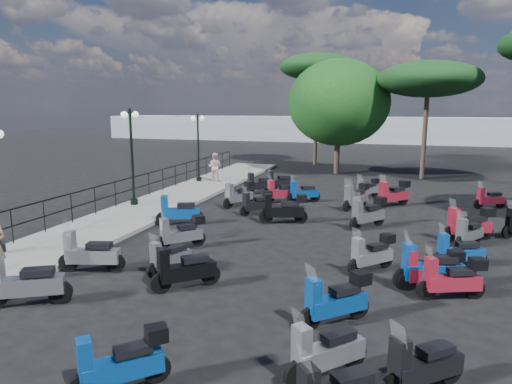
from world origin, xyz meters
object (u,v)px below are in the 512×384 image
(scooter_21, at_px, (468,234))
(scooter_32, at_px, (452,279))
(pine_2, at_px, (317,67))
(scooter_5, at_px, (260,184))
(lamp_post_1, at_px, (132,151))
(scooter_17, at_px, (367,189))
(scooter_2, at_px, (181,233))
(scooter_14, at_px, (372,254))
(scooter_18, at_px, (336,300))
(pedestrian_far, at_px, (215,167))
(scooter_22, at_px, (356,197))
(scooter_20, at_px, (430,269))
(broadleaf_tree, at_px, (339,103))
(scooter_13, at_px, (325,352))
(scooter_4, at_px, (239,195))
(scooter_3, at_px, (179,212))
(scooter_29, at_px, (489,199))
(lamp_post_2, at_px, (198,143))
(scooter_25, at_px, (432,270))
(scooter_0, at_px, (25,284))
(scooter_31, at_px, (279,182))
(scooter_6, at_px, (121,363))
(scooter_26, at_px, (458,253))
(scooter_8, at_px, (169,258))
(scooter_16, at_px, (284,209))
(scooter_9, at_px, (257,204))
(scooter_19, at_px, (422,366))
(scooter_11, at_px, (303,193))
(scooter_15, at_px, (368,214))
(pine_0, at_px, (428,79))
(scooter_23, at_px, (393,194))
(scooter_1, at_px, (90,254))
(scooter_27, at_px, (469,225))

(scooter_21, xyz_separation_m, scooter_32, (-0.91, -4.49, 0.06))
(pine_2, bearing_deg, scooter_5, -92.52)
(lamp_post_1, relative_size, scooter_17, 3.38)
(scooter_2, height_order, scooter_14, scooter_2)
(scooter_14, height_order, scooter_18, scooter_18)
(pedestrian_far, height_order, scooter_18, pedestrian_far)
(lamp_post_1, height_order, scooter_22, lamp_post_1)
(scooter_20, relative_size, broadleaf_tree, 0.24)
(scooter_2, height_order, pine_2, pine_2)
(scooter_13, bearing_deg, scooter_5, -26.13)
(scooter_2, bearing_deg, scooter_4, -43.83)
(scooter_3, distance_m, broadleaf_tree, 16.13)
(lamp_post_1, height_order, scooter_32, lamp_post_1)
(scooter_4, xyz_separation_m, scooter_20, (7.48, -7.35, -0.02))
(scooter_2, xyz_separation_m, scooter_29, (10.18, 9.08, -0.08))
(lamp_post_2, distance_m, scooter_2, 12.30)
(scooter_18, relative_size, scooter_25, 0.88)
(scooter_20, height_order, scooter_32, scooter_20)
(scooter_0, relative_size, scooter_14, 1.33)
(scooter_3, relative_size, scooter_31, 1.16)
(lamp_post_2, bearing_deg, scooter_6, -59.29)
(scooter_6, relative_size, scooter_13, 0.98)
(scooter_5, distance_m, scooter_26, 12.00)
(scooter_31, height_order, broadleaf_tree, broadleaf_tree)
(scooter_8, relative_size, scooter_16, 0.79)
(scooter_18, bearing_deg, scooter_32, -93.49)
(scooter_21, bearing_deg, scooter_17, -28.24)
(scooter_9, distance_m, scooter_16, 1.78)
(scooter_2, relative_size, scooter_32, 0.85)
(scooter_19, bearing_deg, scooter_8, 19.73)
(scooter_21, bearing_deg, lamp_post_1, 27.14)
(scooter_0, height_order, scooter_17, scooter_0)
(scooter_19, height_order, scooter_22, scooter_22)
(scooter_11, xyz_separation_m, scooter_15, (3.18, -3.68, 0.08))
(scooter_20, height_order, scooter_22, scooter_20)
(scooter_4, bearing_deg, scooter_21, -173.10)
(pedestrian_far, bearing_deg, scooter_20, 128.07)
(scooter_17, bearing_deg, scooter_26, 148.60)
(scooter_8, distance_m, scooter_16, 6.20)
(scooter_4, height_order, scooter_13, scooter_4)
(pine_2, bearing_deg, scooter_29, -52.17)
(scooter_19, bearing_deg, scooter_4, -9.66)
(scooter_26, height_order, scooter_32, scooter_32)
(scooter_5, distance_m, scooter_14, 11.36)
(scooter_4, xyz_separation_m, pine_0, (8.04, 10.79, 5.40))
(scooter_26, bearing_deg, pine_0, -21.43)
(scooter_3, bearing_deg, scooter_23, -75.84)
(scooter_18, distance_m, scooter_22, 10.92)
(pedestrian_far, xyz_separation_m, scooter_3, (2.28, -9.04, -0.46))
(scooter_1, bearing_deg, scooter_27, -74.17)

